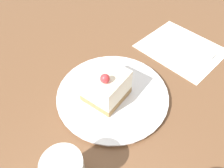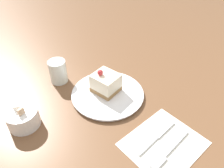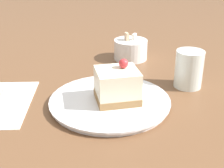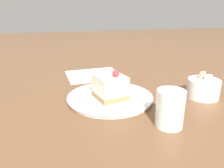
{
  "view_description": "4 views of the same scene",
  "coord_description": "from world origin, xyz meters",
  "views": [
    {
      "loc": [
        0.24,
        0.21,
        0.41
      ],
      "look_at": [
        0.03,
        -0.04,
        0.04
      ],
      "focal_mm": 35.0,
      "sensor_mm": 36.0,
      "label": 1
    },
    {
      "loc": [
        -0.45,
        0.31,
        0.54
      ],
      "look_at": [
        0.02,
        -0.05,
        0.05
      ],
      "focal_mm": 35.0,
      "sensor_mm": 36.0,
      "label": 2
    },
    {
      "loc": [
        0.05,
        -0.63,
        0.33
      ],
      "look_at": [
        0.03,
        -0.04,
        0.05
      ],
      "focal_mm": 50.0,
      "sensor_mm": 36.0,
      "label": 3
    },
    {
      "loc": [
        0.63,
        -0.18,
        0.27
      ],
      "look_at": [
        0.04,
        -0.04,
        0.06
      ],
      "focal_mm": 35.0,
      "sensor_mm": 36.0,
      "label": 4
    }
  ],
  "objects": [
    {
      "name": "ground_plane",
      "position": [
        0.0,
        0.0,
        0.0
      ],
      "size": [
        4.0,
        4.0,
        0.0
      ],
      "primitive_type": "plane",
      "color": "brown"
    },
    {
      "name": "plate",
      "position": [
        0.03,
        -0.04,
        0.01
      ],
      "size": [
        0.26,
        0.26,
        0.01
      ],
      "color": "white",
      "rests_on": "ground_plane"
    },
    {
      "name": "cake_slice",
      "position": [
        0.04,
        -0.04,
        0.05
      ],
      "size": [
        0.11,
        0.1,
        0.09
      ],
      "rotation": [
        0.0,
        0.0,
        0.24
      ],
      "color": "#9E7547",
      "rests_on": "plate"
    },
    {
      "name": "napkin",
      "position": [
        -0.24,
        -0.04,
        0.0
      ],
      "size": [
        0.2,
        0.23,
        0.0
      ],
      "rotation": [
        0.0,
        0.0,
        0.07
      ],
      "color": "white",
      "rests_on": "ground_plane"
    },
    {
      "name": "fork",
      "position": [
        -0.27,
        -0.03,
        0.01
      ],
      "size": [
        0.04,
        0.17,
        0.0
      ],
      "rotation": [
        0.0,
        0.0,
        0.13
      ],
      "color": "#B2B2B7",
      "rests_on": "napkin"
    },
    {
      "name": "knife",
      "position": [
        -0.21,
        -0.06,
        0.01
      ],
      "size": [
        0.03,
        0.17,
        0.0
      ],
      "rotation": [
        0.0,
        0.0,
        0.13
      ],
      "color": "#B2B2B7",
      "rests_on": "napkin"
    },
    {
      "name": "sugar_bowl",
      "position": [
        0.08,
        0.25,
        0.03
      ],
      "size": [
        0.1,
        0.1,
        0.08
      ],
      "color": "white",
      "rests_on": "ground_plane"
    },
    {
      "name": "drinking_glass",
      "position": [
        0.21,
        0.06,
        0.05
      ],
      "size": [
        0.07,
        0.07,
        0.09
      ],
      "color": "silver",
      "rests_on": "ground_plane"
    }
  ]
}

